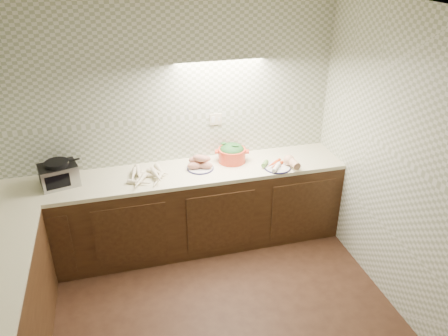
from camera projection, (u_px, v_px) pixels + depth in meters
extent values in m
cube|color=white|center=(194.00, 26.00, 2.33)|extent=(3.60, 3.60, 0.05)
cube|color=gray|center=(164.00, 126.00, 4.44)|extent=(3.60, 0.05, 2.60)
cube|color=gray|center=(428.00, 189.00, 3.32)|extent=(0.05, 3.60, 2.60)
cube|color=#C3B79A|center=(216.00, 119.00, 4.57)|extent=(0.13, 0.01, 0.12)
cube|color=black|center=(173.00, 212.00, 4.61)|extent=(3.60, 0.60, 0.86)
cube|color=beige|center=(170.00, 175.00, 4.40)|extent=(3.60, 0.60, 0.04)
cube|color=black|center=(59.00, 175.00, 4.15)|extent=(0.39, 0.33, 0.20)
cube|color=#959498|center=(62.00, 181.00, 4.05)|extent=(0.33, 0.09, 0.20)
cube|color=black|center=(62.00, 181.00, 4.05)|extent=(0.22, 0.06, 0.14)
cylinder|color=black|center=(57.00, 163.00, 4.09)|extent=(0.27, 0.27, 0.04)
cone|color=beige|center=(161.00, 173.00, 4.34)|extent=(0.20, 0.18, 0.05)
cone|color=beige|center=(148.00, 176.00, 4.28)|extent=(0.21, 0.17, 0.05)
cone|color=beige|center=(157.00, 173.00, 4.34)|extent=(0.13, 0.27, 0.06)
cone|color=beige|center=(140.00, 173.00, 4.34)|extent=(0.11, 0.24, 0.05)
cone|color=beige|center=(145.00, 176.00, 4.29)|extent=(0.14, 0.23, 0.05)
cone|color=beige|center=(148.00, 178.00, 4.25)|extent=(0.21, 0.23, 0.05)
cone|color=beige|center=(158.00, 179.00, 4.24)|extent=(0.27, 0.16, 0.05)
cone|color=beige|center=(157.00, 179.00, 4.22)|extent=(0.16, 0.23, 0.05)
cone|color=beige|center=(165.00, 174.00, 4.26)|extent=(0.23, 0.15, 0.05)
cone|color=beige|center=(155.00, 178.00, 4.21)|extent=(0.08, 0.27, 0.05)
cone|color=beige|center=(149.00, 176.00, 4.24)|extent=(0.21, 0.18, 0.05)
cone|color=beige|center=(156.00, 168.00, 4.37)|extent=(0.21, 0.16, 0.06)
cylinder|color=#161441|center=(200.00, 168.00, 4.48)|extent=(0.28, 0.28, 0.01)
cylinder|color=silver|center=(200.00, 168.00, 4.48)|extent=(0.26, 0.26, 0.02)
ellipsoid|color=#AC725B|center=(195.00, 166.00, 4.43)|extent=(0.16, 0.09, 0.07)
ellipsoid|color=#AC725B|center=(205.00, 165.00, 4.44)|extent=(0.16, 0.09, 0.07)
ellipsoid|color=#AC725B|center=(200.00, 162.00, 4.50)|extent=(0.16, 0.09, 0.07)
ellipsoid|color=#AC725B|center=(196.00, 160.00, 4.46)|extent=(0.16, 0.09, 0.07)
ellipsoid|color=#AC725B|center=(203.00, 159.00, 4.48)|extent=(0.16, 0.09, 0.07)
ellipsoid|color=#AC725B|center=(200.00, 158.00, 4.41)|extent=(0.16, 0.09, 0.07)
cylinder|color=black|center=(196.00, 162.00, 4.57)|extent=(0.13, 0.13, 0.05)
sphere|color=maroon|center=(195.00, 159.00, 4.55)|extent=(0.07, 0.07, 0.07)
sphere|color=beige|center=(198.00, 159.00, 4.57)|extent=(0.04, 0.04, 0.04)
cylinder|color=red|center=(232.00, 155.00, 4.60)|extent=(0.36, 0.36, 0.15)
cube|color=red|center=(217.00, 152.00, 4.58)|extent=(0.05, 0.07, 0.02)
cube|color=red|center=(247.00, 152.00, 4.58)|extent=(0.05, 0.07, 0.02)
ellipsoid|color=#276228|center=(232.00, 150.00, 4.57)|extent=(0.26, 0.26, 0.14)
cylinder|color=#161441|center=(277.00, 168.00, 4.49)|extent=(0.27, 0.27, 0.01)
cylinder|color=silver|center=(277.00, 167.00, 4.49)|extent=(0.26, 0.26, 0.02)
cone|color=#CA5217|center=(277.00, 164.00, 4.50)|extent=(0.14, 0.12, 0.03)
cone|color=#CA5217|center=(275.00, 164.00, 4.49)|extent=(0.13, 0.14, 0.03)
cone|color=#CA5217|center=(277.00, 164.00, 4.50)|extent=(0.15, 0.09, 0.03)
cone|color=#CA5217|center=(277.00, 163.00, 4.49)|extent=(0.15, 0.10, 0.03)
cone|color=#CA5217|center=(276.00, 163.00, 4.49)|extent=(0.15, 0.11, 0.03)
cylinder|color=white|center=(276.00, 167.00, 4.43)|extent=(0.14, 0.16, 0.04)
cylinder|color=#4C7E34|center=(265.00, 164.00, 4.50)|extent=(0.10, 0.11, 0.05)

